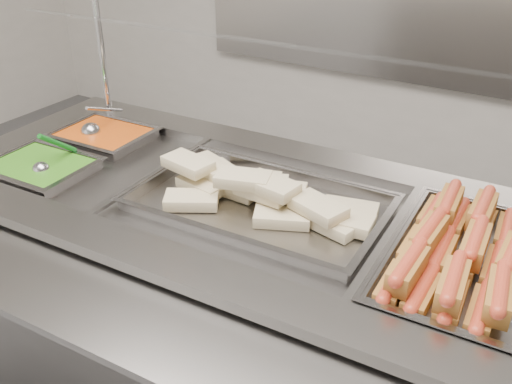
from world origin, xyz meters
The scene contains 11 objects.
steam_counter centered at (-0.05, 0.49, 0.42)m, with size 1.82×0.86×0.86m.
tray_rail centered at (-0.03, 0.01, 0.81)m, with size 1.72×0.43×0.05m.
sneeze_guard centered at (-0.06, 0.70, 1.20)m, with size 1.58×0.34×0.42m.
pan_hotdogs centered at (0.54, 0.52, 0.81)m, with size 0.35×0.54×0.10m.
pan_wraps centered at (0.01, 0.50, 0.83)m, with size 0.66×0.41×0.07m.
pan_beans centered at (-0.67, 0.60, 0.81)m, with size 0.29×0.24×0.10m.
pan_peas centered at (-0.66, 0.33, 0.81)m, with size 0.29×0.24×0.10m.
hotdogs_in_buns centered at (0.52, 0.51, 0.86)m, with size 0.27×0.50×0.11m.
tortilla_wraps centered at (0.00, 0.51, 0.87)m, with size 0.62×0.30×0.09m.
ladle centered at (-0.71, 0.59, 0.86)m, with size 0.07×0.19×0.13m.
serving_spoon centered at (-0.63, 0.33, 0.86)m, with size 0.05×0.17×0.14m.
Camera 1 is at (0.69, -0.62, 1.60)m, focal length 40.00 mm.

